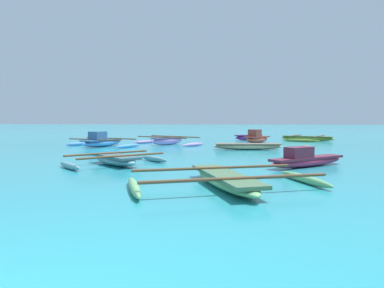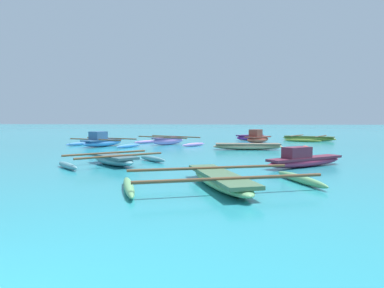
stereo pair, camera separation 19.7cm
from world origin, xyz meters
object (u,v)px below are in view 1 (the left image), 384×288
(moored_boat_0, at_px, (168,141))
(moored_boat_6, at_px, (307,138))
(moored_boat_1, at_px, (306,160))
(moored_boat_3, at_px, (249,137))
(mooring_buoy_0, at_px, (306,152))
(moored_boat_5, at_px, (257,138))
(moored_boat_8, at_px, (225,180))
(moored_boat_4, at_px, (115,160))
(moored_boat_2, at_px, (248,146))
(moored_boat_7, at_px, (102,142))

(moored_boat_0, height_order, moored_boat_6, moored_boat_0)
(moored_boat_1, distance_m, moored_boat_3, 14.84)
(mooring_buoy_0, bearing_deg, moored_boat_5, 98.75)
(moored_boat_0, xyz_separation_m, moored_boat_8, (3.87, -13.02, -0.07))
(moored_boat_3, relative_size, moored_boat_4, 0.65)
(moored_boat_4, bearing_deg, moored_boat_1, 47.52)
(moored_boat_2, height_order, moored_boat_4, moored_boat_4)
(moored_boat_6, distance_m, moored_boat_7, 14.78)
(moored_boat_5, xyz_separation_m, moored_boat_7, (-9.06, -4.52, -0.03))
(moored_boat_1, height_order, mooring_buoy_0, moored_boat_1)
(moored_boat_2, height_order, moored_boat_6, moored_boat_6)
(moored_boat_1, distance_m, moored_boat_2, 6.48)
(moored_boat_3, relative_size, mooring_buoy_0, 4.68)
(moored_boat_3, bearing_deg, moored_boat_2, -131.91)
(moored_boat_8, bearing_deg, moored_boat_3, 154.73)
(moored_boat_4, height_order, moored_boat_8, moored_boat_4)
(moored_boat_8, bearing_deg, mooring_buoy_0, 133.48)
(moored_boat_2, relative_size, moored_boat_5, 1.52)
(moored_boat_4, distance_m, moored_boat_7, 8.50)
(moored_boat_2, height_order, moored_boat_8, moored_boat_8)
(moored_boat_2, height_order, moored_boat_5, moored_boat_5)
(moored_boat_2, height_order, mooring_buoy_0, mooring_buoy_0)
(moored_boat_2, distance_m, moored_boat_5, 5.68)
(moored_boat_5, bearing_deg, moored_boat_2, -152.77)
(moored_boat_1, distance_m, moored_boat_5, 11.92)
(moored_boat_4, bearing_deg, moored_boat_5, 110.22)
(moored_boat_8, bearing_deg, moored_boat_5, 152.50)
(moored_boat_0, distance_m, moored_boat_1, 11.29)
(moored_boat_2, bearing_deg, moored_boat_4, -130.24)
(moored_boat_1, distance_m, moored_boat_8, 4.51)
(moored_boat_6, xyz_separation_m, mooring_buoy_0, (-2.45, -11.72, 0.06))
(moored_boat_1, distance_m, moored_boat_6, 14.88)
(moored_boat_2, distance_m, moored_boat_8, 10.04)
(moored_boat_3, height_order, moored_boat_7, moored_boat_7)
(moored_boat_1, bearing_deg, moored_boat_7, 103.65)
(moored_boat_0, height_order, moored_boat_4, moored_boat_0)
(moored_boat_8, bearing_deg, moored_boat_0, 175.28)
(moored_boat_0, bearing_deg, moored_boat_1, -113.91)
(moored_boat_4, bearing_deg, moored_boat_8, 2.69)
(moored_boat_2, xyz_separation_m, moored_boat_8, (-0.91, -10.00, -0.02))
(moored_boat_2, bearing_deg, mooring_buoy_0, -62.27)
(moored_boat_2, distance_m, mooring_buoy_0, 4.07)
(moored_boat_1, relative_size, moored_boat_3, 1.27)
(moored_boat_2, relative_size, moored_boat_8, 0.75)
(moored_boat_5, bearing_deg, moored_boat_8, -150.90)
(moored_boat_7, bearing_deg, moored_boat_2, -77.26)
(mooring_buoy_0, bearing_deg, moored_boat_4, -155.16)
(moored_boat_1, distance_m, mooring_buoy_0, 2.90)
(moored_boat_4, height_order, moored_boat_6, moored_boat_6)
(moored_boat_0, distance_m, moored_boat_5, 6.15)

